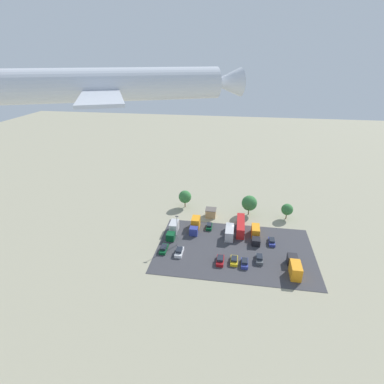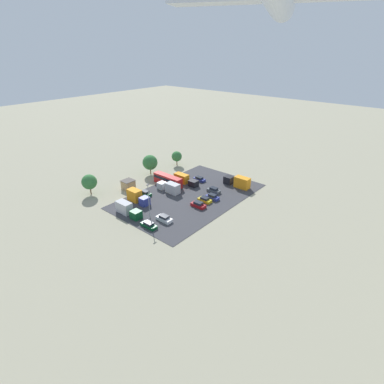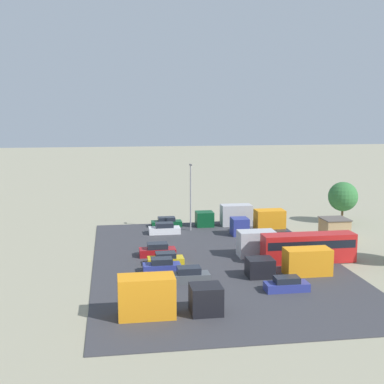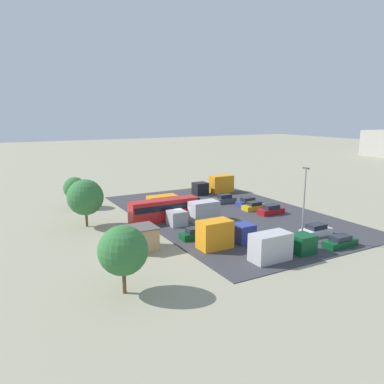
{
  "view_description": "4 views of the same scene",
  "coord_description": "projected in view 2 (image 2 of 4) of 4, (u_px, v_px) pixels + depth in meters",
  "views": [
    {
      "loc": [
        0.93,
        81.43,
        51.12
      ],
      "look_at": [
        9.88,
        25.01,
        24.98
      ],
      "focal_mm": 28.0,
      "sensor_mm": 36.0,
      "label": 1
    },
    {
      "loc": [
        62.08,
        62.36,
        41.41
      ],
      "look_at": [
        1.29,
        10.85,
        2.49
      ],
      "focal_mm": 28.0,
      "sensor_mm": 36.0,
      "label": 2
    },
    {
      "loc": [
        -59.27,
        20.71,
        17.72
      ],
      "look_at": [
        5.74,
        10.69,
        7.53
      ],
      "focal_mm": 50.0,
      "sensor_mm": 36.0,
      "label": 3
    },
    {
      "loc": [
        50.14,
        -25.42,
        16.3
      ],
      "look_at": [
        -5.39,
        5.24,
        3.17
      ],
      "focal_mm": 35.0,
      "sensor_mm": 36.0,
      "label": 4
    }
  ],
  "objects": [
    {
      "name": "parked_car_6",
      "position": [
        212.0,
        197.0,
        89.64
      ],
      "size": [
        1.82,
        4.11,
        1.55
      ],
      "color": "navy",
      "rests_on": "ground"
    },
    {
      "name": "parked_truck_1",
      "position": [
        170.0,
        187.0,
        93.86
      ],
      "size": [
        2.52,
        8.19,
        3.11
      ],
      "rotation": [
        0.0,
        0.0,
        3.14
      ],
      "color": "#ADB2B7",
      "rests_on": "ground"
    },
    {
      "name": "bus",
      "position": [
        168.0,
        180.0,
        98.29
      ],
      "size": [
        2.44,
        10.96,
        3.34
      ],
      "color": "red",
      "rests_on": "ground"
    },
    {
      "name": "shed_building",
      "position": [
        128.0,
        185.0,
        95.9
      ],
      "size": [
        3.66,
        3.56,
        2.93
      ],
      "color": "tan",
      "rests_on": "ground"
    },
    {
      "name": "parked_truck_2",
      "position": [
        238.0,
        182.0,
        97.21
      ],
      "size": [
        2.56,
        8.97,
        3.58
      ],
      "rotation": [
        0.0,
        0.0,
        3.14
      ],
      "color": "black",
      "rests_on": "ground"
    },
    {
      "name": "tree_apron_far",
      "position": [
        150.0,
        162.0,
        105.61
      ],
      "size": [
        5.29,
        5.29,
        7.1
      ],
      "color": "brown",
      "rests_on": "ground"
    },
    {
      "name": "parked_truck_0",
      "position": [
        137.0,
        197.0,
        87.62
      ],
      "size": [
        2.54,
        7.6,
        3.5
      ],
      "color": "navy",
      "rests_on": "ground"
    },
    {
      "name": "ground_plane",
      "position": [
        169.0,
        188.0,
        96.96
      ],
      "size": [
        400.0,
        400.0,
        0.0
      ],
      "primitive_type": "plane",
      "color": "gray"
    },
    {
      "name": "tree_near_shed",
      "position": [
        89.0,
        182.0,
        91.1
      ],
      "size": [
        4.62,
        4.62,
        6.51
      ],
      "color": "brown",
      "rests_on": "ground"
    },
    {
      "name": "parked_car_4",
      "position": [
        149.0,
        225.0,
        75.69
      ],
      "size": [
        1.82,
        4.6,
        1.44
      ],
      "color": "#0C4723",
      "rests_on": "ground"
    },
    {
      "name": "parked_car_7",
      "position": [
        198.0,
        205.0,
        85.23
      ],
      "size": [
        1.96,
        4.41,
        1.6
      ],
      "rotation": [
        0.0,
        0.0,
        3.14
      ],
      "color": "maroon",
      "rests_on": "ground"
    },
    {
      "name": "parked_car_0",
      "position": [
        214.0,
        190.0,
        93.74
      ],
      "size": [
        1.86,
        4.28,
        1.62
      ],
      "rotation": [
        0.0,
        0.0,
        3.14
      ],
      "color": "#4C5156",
      "rests_on": "ground"
    },
    {
      "name": "parking_lot_surface",
      "position": [
        190.0,
        196.0,
        91.83
      ],
      "size": [
        44.6,
        28.24,
        0.08
      ],
      "color": "#38383D",
      "rests_on": "ground"
    },
    {
      "name": "parked_truck_4",
      "position": [
        185.0,
        180.0,
        99.72
      ],
      "size": [
        2.42,
        9.13,
        2.87
      ],
      "color": "black",
      "rests_on": "ground"
    },
    {
      "name": "parked_car_1",
      "position": [
        164.0,
        219.0,
        78.41
      ],
      "size": [
        1.99,
        4.48,
        1.58
      ],
      "rotation": [
        0.0,
        0.0,
        3.14
      ],
      "color": "silver",
      "rests_on": "ground"
    },
    {
      "name": "tree_apron_mid",
      "position": [
        177.0,
        156.0,
        114.09
      ],
      "size": [
        3.91,
        3.91,
        5.52
      ],
      "color": "brown",
      "rests_on": "ground"
    },
    {
      "name": "parked_truck_3",
      "position": [
        127.0,
        209.0,
        81.22
      ],
      "size": [
        2.44,
        8.56,
        3.19
      ],
      "color": "#0C4723",
      "rests_on": "ground"
    },
    {
      "name": "light_pole_lot_centre",
      "position": [
        149.0,
        200.0,
        77.76
      ],
      "size": [
        0.9,
        0.28,
        9.82
      ],
      "color": "gray",
      "rests_on": "ground"
    },
    {
      "name": "parked_car_2",
      "position": [
        205.0,
        200.0,
        88.16
      ],
      "size": [
        1.91,
        4.14,
        1.41
      ],
      "color": "gold",
      "rests_on": "ground"
    },
    {
      "name": "parked_car_3",
      "position": [
        199.0,
        179.0,
        101.86
      ],
      "size": [
        1.78,
        4.32,
        1.42
      ],
      "rotation": [
        0.0,
        0.0,
        3.14
      ],
      "color": "navy",
      "rests_on": "ground"
    },
    {
      "name": "parked_car_5",
      "position": [
        145.0,
        193.0,
        91.98
      ],
      "size": [
        1.76,
        4.08,
        1.47
      ],
      "color": "#0C4723",
      "rests_on": "ground"
    }
  ]
}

